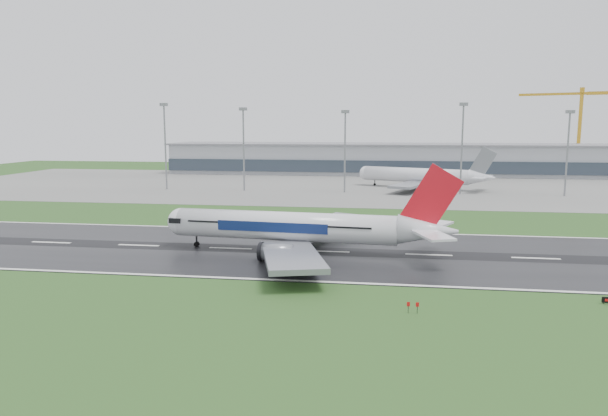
# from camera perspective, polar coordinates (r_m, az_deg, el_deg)

# --- Properties ---
(ground) EXTENTS (520.00, 520.00, 0.00)m
(ground) POSITION_cam_1_polar(r_m,az_deg,el_deg) (111.41, 12.71, -4.76)
(ground) COLOR #224619
(ground) RESTS_ON ground
(runway) EXTENTS (400.00, 45.00, 0.10)m
(runway) POSITION_cam_1_polar(r_m,az_deg,el_deg) (111.40, 12.71, -4.73)
(runway) COLOR black
(runway) RESTS_ON ground
(apron) EXTENTS (400.00, 130.00, 0.08)m
(apron) POSITION_cam_1_polar(r_m,az_deg,el_deg) (234.68, 10.44, 2.22)
(apron) COLOR slate
(apron) RESTS_ON ground
(terminal) EXTENTS (240.00, 36.00, 15.00)m
(terminal) POSITION_cam_1_polar(r_m,az_deg,el_deg) (293.83, 10.06, 4.93)
(terminal) COLOR #94989F
(terminal) RESTS_ON ground
(main_airliner) EXTENTS (63.25, 60.71, 17.31)m
(main_airliner) POSITION_cam_1_polar(r_m,az_deg,el_deg) (109.10, 0.11, -0.14)
(main_airliner) COLOR silver
(main_airliner) RESTS_ON runway
(parked_airliner) EXTENTS (72.16, 70.00, 16.59)m
(parked_airliner) POSITION_cam_1_polar(r_m,az_deg,el_deg) (227.22, 11.98, 4.08)
(parked_airliner) COLOR silver
(parked_airliner) RESTS_ON apron
(tower_crane) EXTENTS (43.08, 17.80, 44.40)m
(tower_crane) POSITION_cam_1_polar(r_m,az_deg,el_deg) (323.94, 26.47, 7.10)
(tower_crane) COLOR gold
(tower_crane) RESTS_ON ground
(floodmast_0) EXTENTS (0.64, 0.64, 32.54)m
(floodmast_0) POSITION_cam_1_polar(r_m,az_deg,el_deg) (225.18, -14.07, 5.99)
(floodmast_0) COLOR gray
(floodmast_0) RESTS_ON ground
(floodmast_1) EXTENTS (0.64, 0.64, 30.72)m
(floodmast_1) POSITION_cam_1_polar(r_m,az_deg,el_deg) (215.24, -6.22, 5.84)
(floodmast_1) COLOR gray
(floodmast_1) RESTS_ON ground
(floodmast_2) EXTENTS (0.64, 0.64, 29.58)m
(floodmast_2) POSITION_cam_1_polar(r_m,az_deg,el_deg) (208.95, 4.23, 5.64)
(floodmast_2) COLOR gray
(floodmast_2) RESTS_ON ground
(floodmast_3) EXTENTS (0.64, 0.64, 32.06)m
(floodmast_3) POSITION_cam_1_polar(r_m,az_deg,el_deg) (210.19, 15.92, 5.69)
(floodmast_3) COLOR gray
(floodmast_3) RESTS_ON ground
(floodmast_4) EXTENTS (0.64, 0.64, 29.26)m
(floodmast_4) POSITION_cam_1_polar(r_m,az_deg,el_deg) (218.02, 25.45, 4.92)
(floodmast_4) COLOR gray
(floodmast_4) RESTS_ON ground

